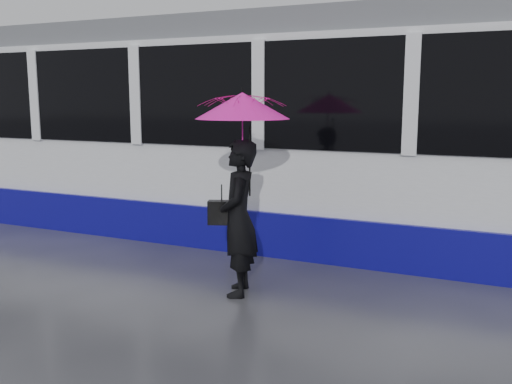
% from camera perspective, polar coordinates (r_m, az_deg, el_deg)
% --- Properties ---
extents(ground, '(90.00, 90.00, 0.00)m').
position_cam_1_polar(ground, '(7.42, -10.79, -7.77)').
color(ground, '#2B2B31').
rests_on(ground, ground).
extents(rails, '(34.00, 1.51, 0.02)m').
position_cam_1_polar(rails, '(9.48, -1.98, -3.76)').
color(rails, '#3F3D38').
rests_on(rails, ground).
extents(tram, '(26.00, 2.56, 3.35)m').
position_cam_1_polar(tram, '(9.50, -4.93, 6.17)').
color(tram, white).
rests_on(tram, ground).
extents(woman, '(0.61, 0.74, 1.72)m').
position_cam_1_polar(woman, '(6.27, -1.74, -2.64)').
color(woman, black).
rests_on(woman, ground).
extents(umbrella, '(1.31, 1.31, 1.16)m').
position_cam_1_polar(umbrella, '(6.11, -1.37, 6.78)').
color(umbrella, '#ED1491').
rests_on(umbrella, ground).
extents(handbag, '(0.34, 0.24, 0.45)m').
position_cam_1_polar(handbag, '(6.38, -3.43, -2.06)').
color(handbag, black).
rests_on(handbag, ground).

